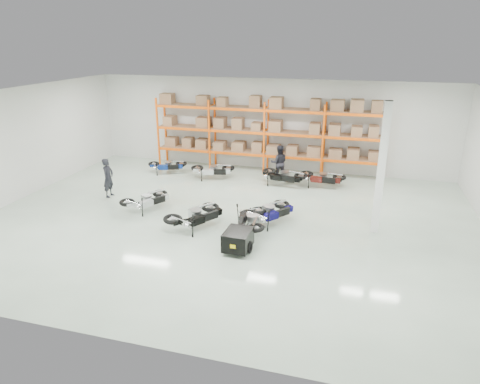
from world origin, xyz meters
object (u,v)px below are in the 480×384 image
(moto_back_a, at_px, (167,163))
(person_back, at_px, (279,163))
(trailer, at_px, (238,240))
(moto_back_c, at_px, (283,173))
(moto_silver_left, at_px, (147,197))
(moto_blue_centre, at_px, (270,208))
(moto_back_d, at_px, (322,175))
(moto_black_far_left, at_px, (196,212))
(moto_touring_right, at_px, (251,216))
(person_left, at_px, (108,178))
(moto_back_b, at_px, (212,167))

(moto_back_a, xyz_separation_m, person_back, (5.51, 0.46, 0.33))
(trailer, bearing_deg, moto_back_c, 90.02)
(moto_silver_left, xyz_separation_m, trailer, (4.36, -2.36, -0.13))
(moto_blue_centre, relative_size, person_back, 1.13)
(moto_back_a, height_order, moto_back_d, moto_back_d)
(moto_blue_centre, xyz_separation_m, moto_black_far_left, (-2.40, -1.11, 0.03))
(moto_touring_right, bearing_deg, moto_back_c, 78.60)
(moto_black_far_left, xyz_separation_m, person_left, (-4.70, 2.01, 0.22))
(trailer, bearing_deg, moto_blue_centre, 79.88)
(person_back, bearing_deg, moto_back_a, -9.61)
(moto_silver_left, height_order, person_left, person_left)
(moto_black_far_left, height_order, moto_back_a, moto_black_far_left)
(moto_back_c, bearing_deg, moto_black_far_left, 170.79)
(moto_black_far_left, relative_size, person_left, 1.19)
(moto_black_far_left, height_order, person_back, person_back)
(trailer, height_order, moto_back_a, moto_back_a)
(moto_back_d, bearing_deg, person_left, 118.21)
(moto_back_c, height_order, person_left, person_left)
(trailer, xyz_separation_m, moto_back_a, (-5.65, 7.01, 0.09))
(moto_back_a, height_order, moto_back_c, moto_back_c)
(trailer, relative_size, person_left, 1.02)
(moto_silver_left, relative_size, trailer, 1.05)
(moto_back_d, height_order, person_left, person_left)
(moto_silver_left, relative_size, person_left, 1.06)
(moto_touring_right, bearing_deg, person_left, 156.19)
(moto_back_a, bearing_deg, person_left, 147.43)
(moto_touring_right, relative_size, person_back, 1.09)
(moto_blue_centre, height_order, trailer, moto_blue_centre)
(moto_touring_right, bearing_deg, moto_blue_centre, 49.04)
(moto_silver_left, bearing_deg, moto_black_far_left, -171.12)
(moto_silver_left, height_order, moto_touring_right, moto_touring_right)
(trailer, xyz_separation_m, moto_back_c, (0.19, 6.76, 0.16))
(person_back, bearing_deg, moto_back_b, -2.20)
(moto_blue_centre, xyz_separation_m, moto_back_d, (1.42, 4.61, -0.03))
(moto_black_far_left, height_order, moto_touring_right, moto_black_far_left)
(moto_touring_right, distance_m, person_back, 5.88)
(person_back, bearing_deg, moto_silver_left, 36.05)
(moto_silver_left, relative_size, moto_back_c, 0.93)
(moto_black_far_left, xyz_separation_m, moto_back_b, (-1.31, 5.50, -0.05))
(moto_back_a, relative_size, moto_back_c, 0.87)
(trailer, xyz_separation_m, person_back, (-0.14, 7.47, 0.42))
(moto_silver_left, relative_size, moto_back_d, 0.98)
(trailer, bearing_deg, moto_silver_left, 153.20)
(moto_black_far_left, relative_size, person_back, 1.18)
(moto_touring_right, relative_size, moto_back_d, 1.01)
(moto_black_far_left, distance_m, trailer, 2.31)
(moto_black_far_left, xyz_separation_m, trailer, (1.90, -1.31, -0.19))
(moto_black_far_left, relative_size, moto_touring_right, 1.09)
(trailer, bearing_deg, moto_back_a, 130.55)
(moto_back_d, bearing_deg, moto_touring_right, 165.18)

